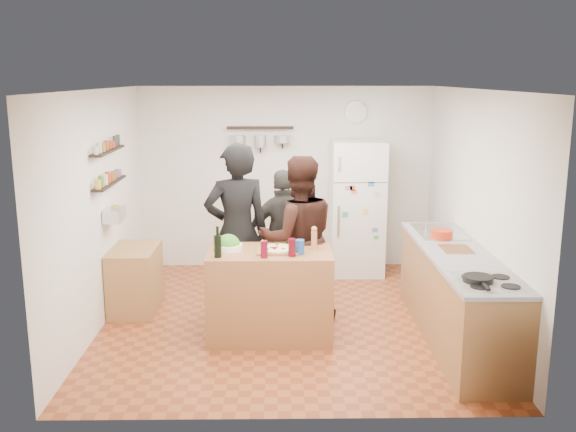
{
  "coord_description": "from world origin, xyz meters",
  "views": [
    {
      "loc": [
        -0.09,
        -6.68,
        2.64
      ],
      "look_at": [
        0.0,
        0.1,
        1.15
      ],
      "focal_mm": 40.0,
      "sensor_mm": 36.0,
      "label": 1
    }
  ],
  "objects_px": {
    "wall_clock": "(356,112)",
    "skillet": "(478,279)",
    "prep_island": "(270,294)",
    "counter_run": "(457,297)",
    "salad_bowl": "(228,247)",
    "person_left": "(237,232)",
    "red_bowl": "(442,234)",
    "person_back": "(284,237)",
    "salt_canister": "(300,247)",
    "wine_bottle": "(218,246)",
    "side_table": "(135,279)",
    "person_center": "(298,239)",
    "fridge": "(357,208)",
    "pepper_mill": "(314,240)"
  },
  "relations": [
    {
      "from": "person_back",
      "to": "counter_run",
      "type": "height_order",
      "value": "person_back"
    },
    {
      "from": "salad_bowl",
      "to": "person_back",
      "type": "bearing_deg",
      "value": 59.99
    },
    {
      "from": "wine_bottle",
      "to": "pepper_mill",
      "type": "height_order",
      "value": "wine_bottle"
    },
    {
      "from": "wine_bottle",
      "to": "side_table",
      "type": "height_order",
      "value": "wine_bottle"
    },
    {
      "from": "side_table",
      "to": "person_back",
      "type": "bearing_deg",
      "value": 9.08
    },
    {
      "from": "person_center",
      "to": "fridge",
      "type": "xyz_separation_m",
      "value": [
        0.84,
        1.71,
        -0.01
      ]
    },
    {
      "from": "person_center",
      "to": "counter_run",
      "type": "bearing_deg",
      "value": 150.24
    },
    {
      "from": "prep_island",
      "to": "person_back",
      "type": "relative_size",
      "value": 0.79
    },
    {
      "from": "wall_clock",
      "to": "person_left",
      "type": "bearing_deg",
      "value": -127.06
    },
    {
      "from": "person_left",
      "to": "person_back",
      "type": "height_order",
      "value": "person_left"
    },
    {
      "from": "pepper_mill",
      "to": "salt_canister",
      "type": "relative_size",
      "value": 1.33
    },
    {
      "from": "salt_canister",
      "to": "person_back",
      "type": "bearing_deg",
      "value": 97.08
    },
    {
      "from": "salad_bowl",
      "to": "person_left",
      "type": "distance_m",
      "value": 0.49
    },
    {
      "from": "prep_island",
      "to": "person_back",
      "type": "height_order",
      "value": "person_back"
    },
    {
      "from": "salad_bowl",
      "to": "person_center",
      "type": "relative_size",
      "value": 0.16
    },
    {
      "from": "prep_island",
      "to": "person_left",
      "type": "relative_size",
      "value": 0.64
    },
    {
      "from": "prep_island",
      "to": "wall_clock",
      "type": "height_order",
      "value": "wall_clock"
    },
    {
      "from": "person_left",
      "to": "wall_clock",
      "type": "relative_size",
      "value": 6.51
    },
    {
      "from": "prep_island",
      "to": "skillet",
      "type": "relative_size",
      "value": 4.88
    },
    {
      "from": "wall_clock",
      "to": "person_center",
      "type": "bearing_deg",
      "value": -112.44
    },
    {
      "from": "prep_island",
      "to": "salad_bowl",
      "type": "height_order",
      "value": "salad_bowl"
    },
    {
      "from": "wall_clock",
      "to": "side_table",
      "type": "height_order",
      "value": "wall_clock"
    },
    {
      "from": "prep_island",
      "to": "person_left",
      "type": "distance_m",
      "value": 0.83
    },
    {
      "from": "salt_canister",
      "to": "skillet",
      "type": "distance_m",
      "value": 1.75
    },
    {
      "from": "prep_island",
      "to": "skillet",
      "type": "distance_m",
      "value": 2.13
    },
    {
      "from": "salt_canister",
      "to": "red_bowl",
      "type": "height_order",
      "value": "salt_canister"
    },
    {
      "from": "wall_clock",
      "to": "skillet",
      "type": "bearing_deg",
      "value": -79.66
    },
    {
      "from": "wine_bottle",
      "to": "wall_clock",
      "type": "bearing_deg",
      "value": 59.11
    },
    {
      "from": "person_back",
      "to": "fridge",
      "type": "distance_m",
      "value": 1.52
    },
    {
      "from": "counter_run",
      "to": "salad_bowl",
      "type": "bearing_deg",
      "value": 176.15
    },
    {
      "from": "pepper_mill",
      "to": "person_back",
      "type": "relative_size",
      "value": 0.12
    },
    {
      "from": "prep_island",
      "to": "wine_bottle",
      "type": "bearing_deg",
      "value": -156.25
    },
    {
      "from": "wine_bottle",
      "to": "counter_run",
      "type": "height_order",
      "value": "wine_bottle"
    },
    {
      "from": "fridge",
      "to": "side_table",
      "type": "distance_m",
      "value": 3.09
    },
    {
      "from": "prep_island",
      "to": "red_bowl",
      "type": "height_order",
      "value": "red_bowl"
    },
    {
      "from": "skillet",
      "to": "counter_run",
      "type": "bearing_deg",
      "value": 83.88
    },
    {
      "from": "prep_island",
      "to": "pepper_mill",
      "type": "relative_size",
      "value": 6.51
    },
    {
      "from": "person_center",
      "to": "wall_clock",
      "type": "relative_size",
      "value": 6.05
    },
    {
      "from": "skillet",
      "to": "red_bowl",
      "type": "bearing_deg",
      "value": 88.04
    },
    {
      "from": "salt_canister",
      "to": "red_bowl",
      "type": "bearing_deg",
      "value": 19.51
    },
    {
      "from": "salt_canister",
      "to": "person_left",
      "type": "bearing_deg",
      "value": 135.52
    },
    {
      "from": "person_left",
      "to": "skillet",
      "type": "bearing_deg",
      "value": 128.83
    },
    {
      "from": "prep_island",
      "to": "salt_canister",
      "type": "bearing_deg",
      "value": -21.8
    },
    {
      "from": "salad_bowl",
      "to": "person_left",
      "type": "bearing_deg",
      "value": 83.3
    },
    {
      "from": "prep_island",
      "to": "wine_bottle",
      "type": "height_order",
      "value": "wine_bottle"
    },
    {
      "from": "prep_island",
      "to": "person_back",
      "type": "distance_m",
      "value": 1.11
    },
    {
      "from": "salt_canister",
      "to": "person_back",
      "type": "xyz_separation_m",
      "value": [
        -0.14,
        1.17,
        -0.19
      ]
    },
    {
      "from": "person_center",
      "to": "counter_run",
      "type": "relative_size",
      "value": 0.69
    },
    {
      "from": "wine_bottle",
      "to": "counter_run",
      "type": "relative_size",
      "value": 0.08
    },
    {
      "from": "counter_run",
      "to": "skillet",
      "type": "relative_size",
      "value": 10.27
    }
  ]
}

